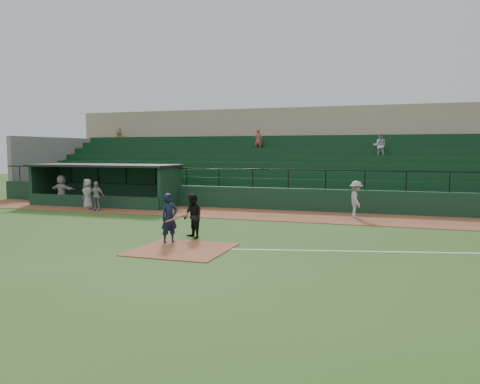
% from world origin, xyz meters
% --- Properties ---
extents(ground, '(90.00, 90.00, 0.00)m').
position_xyz_m(ground, '(0.00, 0.00, 0.00)').
color(ground, '#2A4E19').
rests_on(ground, ground).
extents(warning_track, '(40.00, 4.00, 0.03)m').
position_xyz_m(warning_track, '(0.00, 8.00, 0.01)').
color(warning_track, brown).
rests_on(warning_track, ground).
extents(home_plate_dirt, '(3.00, 3.00, 0.03)m').
position_xyz_m(home_plate_dirt, '(0.00, -1.00, 0.01)').
color(home_plate_dirt, brown).
rests_on(home_plate_dirt, ground).
extents(foul_line, '(17.49, 4.44, 0.01)m').
position_xyz_m(foul_line, '(8.00, 1.20, 0.01)').
color(foul_line, white).
rests_on(foul_line, ground).
extents(stadium_structure, '(38.00, 13.08, 6.40)m').
position_xyz_m(stadium_structure, '(-0.00, 16.46, 2.30)').
color(stadium_structure, '#10311D').
rests_on(stadium_structure, ground).
extents(dugout, '(8.90, 3.20, 2.42)m').
position_xyz_m(dugout, '(-9.75, 9.56, 1.33)').
color(dugout, '#10311D').
rests_on(dugout, ground).
extents(batter_at_plate, '(1.14, 0.76, 1.75)m').
position_xyz_m(batter_at_plate, '(-0.87, -0.14, 0.88)').
color(batter_at_plate, black).
rests_on(batter_at_plate, ground).
extents(umpire, '(1.01, 0.98, 1.64)m').
position_xyz_m(umpire, '(-0.51, 1.03, 0.82)').
color(umpire, black).
rests_on(umpire, ground).
extents(runner, '(0.93, 1.27, 1.77)m').
position_xyz_m(runner, '(4.75, 8.20, 0.91)').
color(runner, '#A49E99').
rests_on(runner, warning_track).
extents(dugout_player_a, '(0.95, 0.45, 1.57)m').
position_xyz_m(dugout_player_a, '(-8.55, 6.51, 0.81)').
color(dugout_player_a, gray).
rests_on(dugout_player_a, warning_track).
extents(dugout_player_b, '(0.97, 0.87, 1.67)m').
position_xyz_m(dugout_player_b, '(-9.38, 6.92, 0.86)').
color(dugout_player_b, gray).
rests_on(dugout_player_b, warning_track).
extents(dugout_player_c, '(1.69, 0.66, 1.78)m').
position_xyz_m(dugout_player_c, '(-11.91, 7.96, 0.92)').
color(dugout_player_c, '#ACA8A1').
rests_on(dugout_player_c, warning_track).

